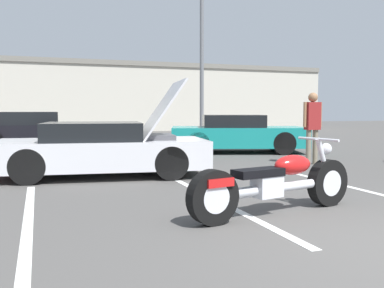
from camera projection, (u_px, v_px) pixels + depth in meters
The scene contains 10 objects.
parking_stripe_foreground at pixel (28, 218), 5.30m from camera, with size 0.12×4.53×0.01m, color white.
parking_stripe_middle at pixel (221, 202), 6.18m from camera, with size 0.12×4.53×0.01m, color white.
parking_stripe_back at pixel (366, 191), 7.06m from camera, with size 0.12×4.53×0.01m, color white.
far_building at pixel (92, 95), 27.78m from camera, with size 32.00×4.20×4.40m.
light_pole at pixel (203, 46), 19.08m from camera, with size 1.21×0.28×7.61m.
motorcycle at pixel (275, 184), 5.46m from camera, with size 2.57×0.85×0.96m.
show_car_hood_open at pixel (103, 149), 8.66m from camera, with size 4.41×2.41×1.95m.
parked_car_mid_row at pixel (33, 131), 14.54m from camera, with size 4.04×1.90×1.28m.
parked_car_right_row at pixel (237, 134), 13.49m from camera, with size 4.50×3.01×1.19m.
spectator_near_motorcycle at pixel (312, 122), 10.48m from camera, with size 0.52×0.23×1.76m.
Camera 1 is at (-3.36, -2.94, 1.34)m, focal length 40.00 mm.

